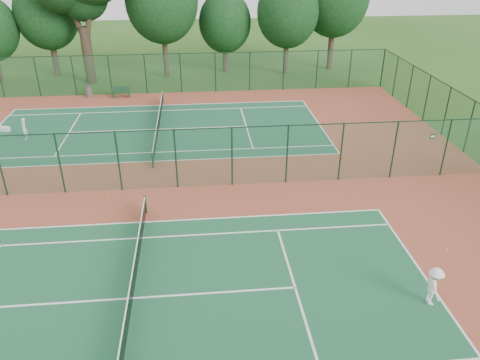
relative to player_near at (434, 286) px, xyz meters
name	(u,v)px	position (x,y,z in m)	size (l,w,h in m)	color
ground	(150,188)	(-11.38, 10.37, -0.83)	(120.00, 120.00, 0.00)	#2C561B
red_pad	(150,188)	(-11.38, 10.37, -0.82)	(40.00, 36.00, 0.01)	brown
court_near	(133,298)	(-11.38, 1.37, -0.81)	(23.77, 10.97, 0.01)	#1C5836
court_far	(159,129)	(-11.38, 19.37, -0.81)	(23.77, 10.97, 0.01)	#1A5538
fence_north	(163,73)	(-11.38, 28.37, 0.93)	(40.00, 0.09, 3.50)	#194B2D
fence_divider	(147,160)	(-11.38, 10.37, 0.93)	(40.00, 0.09, 3.50)	#1B5230
tennis_net_near	(132,288)	(-11.38, 1.37, -0.28)	(0.10, 12.90, 0.97)	#153C1C
tennis_net_far	(158,122)	(-11.38, 19.37, -0.28)	(0.10, 12.90, 0.97)	#143820
player_near	(434,286)	(0.00, 0.00, 0.00)	(1.04, 0.60, 1.61)	white
player_far	(24,129)	(-20.47, 18.47, -0.06)	(0.55, 0.36, 1.50)	silver
trash_bin	(89,92)	(-17.82, 27.67, -0.32)	(0.56, 0.56, 1.00)	slate
bench	(120,92)	(-15.10, 27.34, -0.29)	(1.65, 0.49, 1.01)	#13371F
kit_bag	(4,129)	(-22.52, 20.15, -0.66)	(0.86, 0.32, 0.32)	silver
stray_ball_a	(229,190)	(-6.99, 9.66, -0.78)	(0.07, 0.07, 0.07)	#D1D832
stray_ball_b	(203,189)	(-8.44, 9.91, -0.79)	(0.06, 0.06, 0.06)	#D9F038
stray_ball_c	(107,197)	(-13.64, 9.50, -0.78)	(0.08, 0.08, 0.08)	#D3F238
evergreen_row	(172,74)	(-10.88, 34.62, -0.83)	(39.00, 5.00, 12.00)	black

